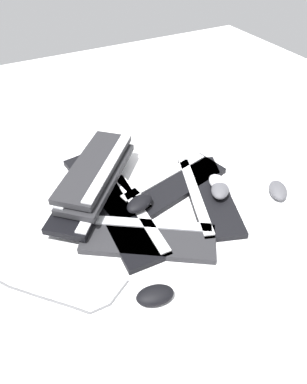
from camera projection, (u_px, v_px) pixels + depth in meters
The scene contains 15 objects.
ground_plane at pixel (150, 196), 1.31m from camera, with size 3.20×3.20×0.00m, color white.
keyboard_0 at pixel (126, 218), 1.20m from camera, with size 0.17×0.45×0.03m.
keyboard_1 at pixel (148, 238), 1.13m from camera, with size 0.45×0.37×0.03m.
keyboard_2 at pixel (208, 195), 1.29m from camera, with size 0.29×0.46×0.03m.
keyboard_3 at pixel (174, 185), 1.34m from camera, with size 0.46×0.25×0.03m.
keyboard_4 at pixel (105, 184), 1.34m from camera, with size 0.20×0.46×0.03m.
keyboard_5 at pixel (89, 192), 1.26m from camera, with size 0.40×0.43×0.03m.
keyboard_6 at pixel (97, 176), 1.28m from camera, with size 0.41×0.42×0.03m.
keyboard_7 at pixel (95, 166), 1.28m from camera, with size 0.41×0.43×0.03m.
mouse_0 at pixel (278, 190), 1.30m from camera, with size 0.11×0.07×0.04m, color #4C4C51.
mouse_1 at pixel (219, 184), 1.29m from camera, with size 0.11×0.07×0.04m, color #B7B7BC.
mouse_2 at pixel (155, 295), 0.97m from camera, with size 0.11×0.07×0.04m, color black.
mouse_3 at pixel (220, 189), 1.26m from camera, with size 0.11×0.07×0.04m, color #4C4C51.
mouse_4 at pixel (140, 203), 1.21m from camera, with size 0.11×0.07×0.04m, color black.
cable_0 at pixel (30, 287), 1.00m from camera, with size 0.52×0.40×0.01m.
Camera 1 is at (0.44, 0.86, 0.88)m, focal length 32.00 mm.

